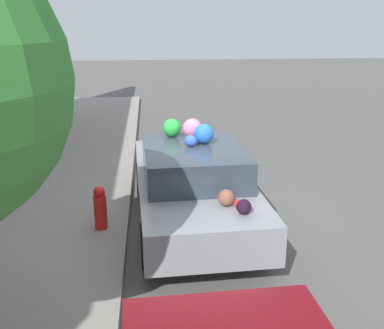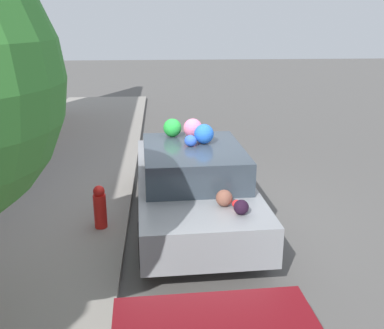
# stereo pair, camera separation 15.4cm
# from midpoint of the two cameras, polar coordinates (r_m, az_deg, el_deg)

# --- Properties ---
(ground_plane) EXTENTS (60.00, 60.00, 0.00)m
(ground_plane) POSITION_cam_midpoint_polar(r_m,az_deg,el_deg) (7.64, 0.85, -7.25)
(ground_plane) COLOR #565451
(sidewalk_curb) EXTENTS (24.00, 3.20, 0.11)m
(sidewalk_curb) POSITION_cam_midpoint_polar(r_m,az_deg,el_deg) (7.87, -19.28, -7.10)
(sidewalk_curb) COLOR gray
(sidewalk_curb) RESTS_ON ground
(fire_hydrant) EXTENTS (0.20, 0.20, 0.70)m
(fire_hydrant) POSITION_cam_midpoint_polar(r_m,az_deg,el_deg) (7.19, -11.01, -5.32)
(fire_hydrant) COLOR red
(fire_hydrant) RESTS_ON sidewalk_curb
(art_car) EXTENTS (4.35, 1.93, 1.68)m
(art_car) POSITION_cam_midpoint_polar(r_m,az_deg,el_deg) (7.33, 0.63, -2.23)
(art_car) COLOR gray
(art_car) RESTS_ON ground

